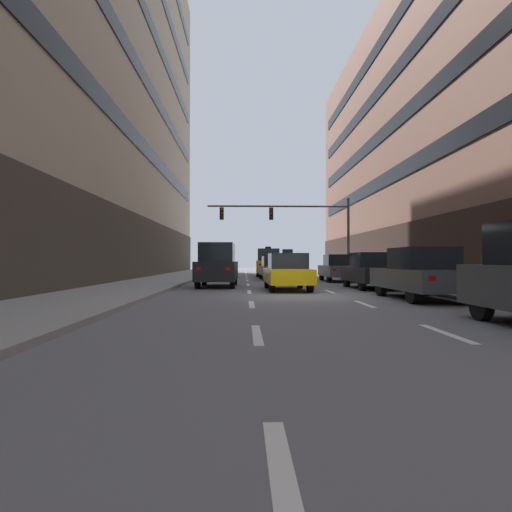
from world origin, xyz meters
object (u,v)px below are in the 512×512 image
Objects in this scene: car_parked_3 at (338,268)px; traffic_signal_0 at (296,221)px; car_driving_3 at (218,265)px; car_parked_1 at (421,274)px; car_driving_0 at (274,268)px; taxi_driving_1 at (287,272)px; taxi_driving_2 at (268,263)px; pedestrian_0 at (490,268)px; car_parked_2 at (371,271)px.

traffic_signal_0 reaches higher than car_parked_3.
car_driving_3 is 10.07m from car_parked_1.
car_driving_0 is 1.00× the size of taxi_driving_1.
traffic_signal_0 is at bearing -70.62° from taxi_driving_2.
car_driving_3 is at bearing -104.09° from taxi_driving_2.
pedestrian_0 is (6.34, -4.48, 0.23)m from taxi_driving_1.
car_driving_0 is 0.43× the size of traffic_signal_0.
car_driving_3 is (-3.20, 2.54, 0.28)m from taxi_driving_1.
car_parked_3 is (3.99, 7.61, 0.03)m from taxi_driving_1.
taxi_driving_2 is at bearing 116.18° from car_parked_3.
car_driving_0 is at bearing 89.16° from taxi_driving_1.
car_parked_3 is (7.18, 5.07, -0.25)m from car_driving_3.
pedestrian_0 is (4.61, -15.34, -3.05)m from traffic_signal_0.
taxi_driving_1 is at bearing 144.74° from pedestrian_0.
car_driving_3 reaches higher than taxi_driving_1.
car_driving_0 is 8.24m from car_driving_3.
pedestrian_0 is at bearing -66.33° from car_parked_2.
taxi_driving_2 is 13.44m from car_driving_3.
car_parked_3 is (-0.00, 12.12, -0.03)m from car_parked_1.
taxi_driving_1 is at bearing -90.84° from car_driving_0.
taxi_driving_2 is 8.88m from car_parked_3.
traffic_signal_0 is at bearing 102.74° from car_parked_2.
car_parked_2 is at bearing 12.45° from taxi_driving_1.
traffic_signal_0 is (1.66, -4.72, 2.97)m from taxi_driving_2.
taxi_driving_2 is at bearing 101.03° from car_parked_1.
car_driving_3 reaches higher than pedestrian_0.
pedestrian_0 is at bearing -35.26° from taxi_driving_1.
taxi_driving_2 reaches higher than car_parked_1.
car_parked_1 is 1.04× the size of car_parked_2.
car_driving_0 is 10.07m from taxi_driving_1.
traffic_signal_0 reaches higher than car_parked_1.
taxi_driving_1 is 8.59m from car_parked_3.
pedestrian_0 is (9.54, -7.02, -0.04)m from car_driving_3.
car_driving_3 reaches higher than car_driving_0.
taxi_driving_2 is 1.05× the size of car_parked_2.
car_driving_0 is 0.96× the size of car_driving_3.
taxi_driving_2 is 3.02× the size of pedestrian_0.
traffic_signal_0 reaches higher than car_parked_2.
car_driving_3 reaches higher than car_parked_2.
car_driving_3 is 10.13m from traffic_signal_0.
taxi_driving_1 is 0.97× the size of car_parked_3.
car_driving_3 is at bearing -144.77° from car_parked_3.
taxi_driving_2 is (0.07, 15.58, 0.32)m from taxi_driving_1.
car_parked_2 is at bearing 113.67° from pedestrian_0.
taxi_driving_1 is at bearing -117.64° from car_parked_3.
traffic_signal_0 is at bearing 124.79° from car_parked_3.
traffic_signal_0 is (-2.26, 9.98, 3.26)m from car_parked_2.
car_parked_1 is at bearing -48.49° from taxi_driving_1.
car_driving_3 is 1.01× the size of car_parked_2.
car_parked_1 is 12.12m from car_parked_3.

